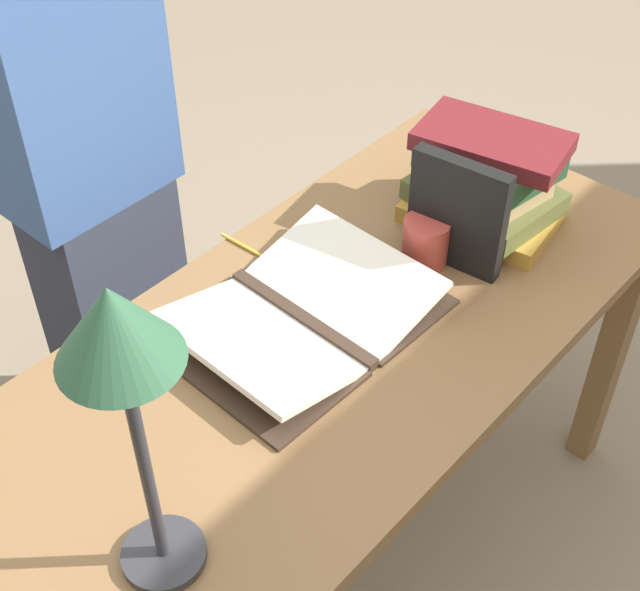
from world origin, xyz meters
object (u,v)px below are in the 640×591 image
at_px(book_standing_upright, 457,214).
at_px(pencil, 251,251).
at_px(book_stack_tall, 487,181).
at_px(reading_lamp, 121,357).
at_px(coffee_mug, 425,241).
at_px(person_reader, 91,180).
at_px(open_book, 302,315).

distance_m(book_standing_upright, pencil, 0.42).
bearing_deg(book_stack_tall, reading_lamp, 6.22).
distance_m(coffee_mug, pencil, 0.35).
bearing_deg(person_reader, open_book, -89.92).
height_order(open_book, pencil, open_book).
xyz_separation_m(book_standing_upright, coffee_mug, (0.03, -0.04, -0.07)).
bearing_deg(pencil, person_reader, -78.26).
bearing_deg(coffee_mug, reading_lamp, 8.50).
xyz_separation_m(book_standing_upright, pencil, (0.24, -0.32, -0.11)).
relative_size(book_standing_upright, pencil, 1.42).
bearing_deg(pencil, open_book, 68.80).
distance_m(book_stack_tall, reading_lamp, 1.02).
distance_m(open_book, pencil, 0.23).
relative_size(open_book, reading_lamp, 0.94).
xyz_separation_m(coffee_mug, person_reader, (0.29, -0.68, -0.02)).
bearing_deg(coffee_mug, open_book, -11.97).
bearing_deg(book_standing_upright, open_book, -24.52).
height_order(book_stack_tall, book_standing_upright, book_standing_upright).
distance_m(open_book, reading_lamp, 0.66).
height_order(open_book, book_stack_tall, book_stack_tall).
distance_m(open_book, book_standing_upright, 0.35).
height_order(open_book, coffee_mug, coffee_mug).
bearing_deg(person_reader, coffee_mug, -66.72).
relative_size(pencil, person_reader, 0.10).
bearing_deg(book_stack_tall, pencil, -36.03).
distance_m(book_standing_upright, person_reader, 0.79).
height_order(reading_lamp, pencil, reading_lamp).
bearing_deg(open_book, person_reader, -88.09).
relative_size(reading_lamp, person_reader, 0.33).
xyz_separation_m(reading_lamp, person_reader, (-0.49, -0.79, -0.38)).
distance_m(reading_lamp, person_reader, 1.01).
distance_m(open_book, book_stack_tall, 0.49).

